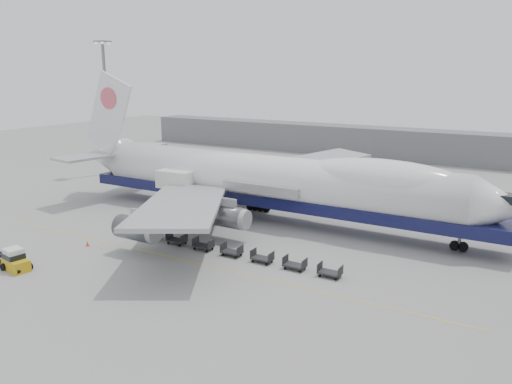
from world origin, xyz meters
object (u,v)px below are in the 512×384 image
Objects in this scene: airliner at (271,180)px; ground_worker at (2,259)px; catering_truck at (177,189)px; baggage_tug at (15,261)px.

airliner is 38.88× the size of ground_worker.
airliner is 33.44m from ground_worker.
catering_truck is at bearing 13.45° from ground_worker.
airliner is 13.86m from catering_truck.
ground_worker is (-2.76, -25.25, -2.60)m from catering_truck.
airliner is 20.22× the size of baggage_tug.
baggage_tug is 1.92× the size of ground_worker.
ground_worker is at bearing -118.76° from airliner.
airliner is at bearing -9.07° from ground_worker.
catering_truck is at bearing 97.65° from baggage_tug.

